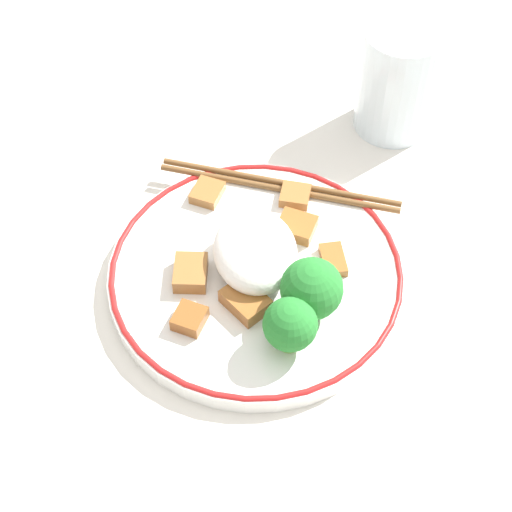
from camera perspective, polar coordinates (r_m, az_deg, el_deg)
The scene contains 14 objects.
ground_plane at distance 0.72m, azimuth 0.00°, elevation -1.78°, with size 3.00×3.00×0.00m, color silver.
plate at distance 0.71m, azimuth 0.00°, elevation -1.30°, with size 0.24×0.24×0.02m.
rice_mound at distance 0.69m, azimuth -0.45°, elevation 0.28°, with size 0.08×0.07×0.04m.
broccoli_back_left at distance 0.64m, azimuth 2.29°, elevation -4.63°, with size 0.04×0.04×0.05m.
broccoli_back_center at distance 0.66m, azimuth 3.73°, elevation -2.21°, with size 0.05×0.05×0.05m.
meat_near_front at distance 0.68m, azimuth -0.70°, elevation -3.02°, with size 0.04×0.04×0.01m.
meat_near_left at distance 0.75m, azimuth -3.26°, elevation 4.24°, with size 0.04×0.03×0.01m.
meat_near_right at distance 0.75m, azimuth 2.63°, elevation 4.05°, with size 0.03×0.03×0.01m.
meat_near_back at distance 0.67m, azimuth -4.45°, elevation -4.18°, with size 0.03×0.03×0.01m.
meat_on_rice_edge at distance 0.71m, azimuth 5.15°, elevation -0.24°, with size 0.03×0.02×0.01m.
meat_mid_left at distance 0.70m, azimuth -4.41°, elevation -0.84°, with size 0.04×0.03×0.01m.
meat_mid_right at distance 0.73m, azimuth 2.72°, elevation 1.97°, with size 0.04×0.04×0.01m.
chopsticks at distance 0.76m, azimuth 1.58°, elevation 4.73°, with size 0.09×0.21×0.01m.
drinking_glass at distance 0.82m, azimuth 9.44°, elevation 11.52°, with size 0.07×0.07×0.11m.
Camera 1 is at (0.42, -0.05, 0.58)m, focal length 60.00 mm.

